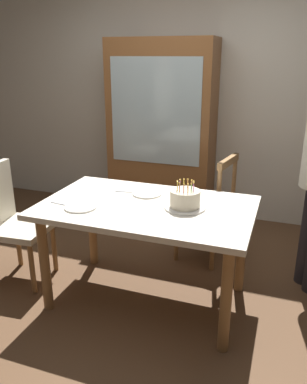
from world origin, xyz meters
name	(u,v)px	position (x,y,z in m)	size (l,w,h in m)	color
ground	(147,298)	(0.00, 0.00, 0.00)	(6.40, 6.40, 0.00)	brown
back_wall	(207,98)	(0.00, 1.85, 1.30)	(6.40, 0.10, 2.60)	silver
dining_table	(147,218)	(0.00, 0.00, 0.66)	(1.46, 0.90, 0.76)	silver
birthday_cake	(185,200)	(0.26, 0.03, 0.82)	(0.28, 0.28, 0.19)	silver
plate_near_celebrant	(81,207)	(-0.40, -0.20, 0.76)	(0.22, 0.22, 0.01)	white
plate_far_side	(147,193)	(-0.07, 0.20, 0.76)	(0.22, 0.22, 0.01)	white
fork_near_celebrant	(61,204)	(-0.56, -0.19, 0.76)	(0.18, 0.02, 0.01)	silver
fork_far_side	(127,192)	(-0.23, 0.20, 0.76)	(0.18, 0.02, 0.01)	silver
chair_spindle_back	(206,210)	(0.27, 0.76, 0.46)	(0.51, 0.51, 0.95)	#9E7042
chair_upholstered	(10,217)	(-1.12, -0.07, 0.53)	(0.48, 0.48, 0.95)	beige
china_cabinet	(162,133)	(-0.41, 1.56, 0.95)	(1.10, 0.45, 1.90)	brown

